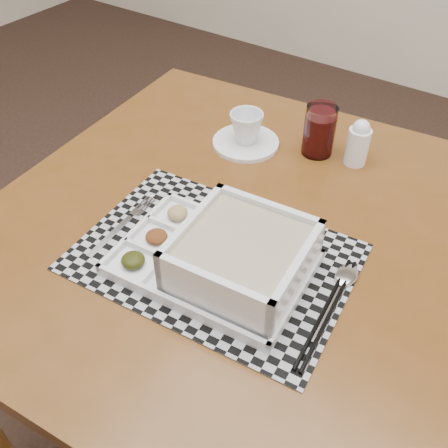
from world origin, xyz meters
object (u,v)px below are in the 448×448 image
(dining_table, at_px, (244,250))
(juice_glass, at_px, (319,132))
(cup, at_px, (246,127))
(serving_tray, at_px, (234,259))
(creamer_bottle, at_px, (358,143))

(dining_table, distance_m, juice_glass, 0.31)
(cup, bearing_deg, serving_tray, -78.01)
(dining_table, xyz_separation_m, cup, (-0.14, 0.22, 0.12))
(serving_tray, bearing_deg, juice_glass, 97.33)
(dining_table, xyz_separation_m, juice_glass, (0.00, 0.29, 0.13))
(serving_tray, relative_size, creamer_bottle, 3.26)
(dining_table, xyz_separation_m, creamer_bottle, (0.09, 0.30, 0.12))
(cup, distance_m, creamer_bottle, 0.24)
(serving_tray, xyz_separation_m, juice_glass, (-0.05, 0.41, 0.01))
(cup, xyz_separation_m, creamer_bottle, (0.23, 0.08, 0.00))
(serving_tray, distance_m, juice_glass, 0.41)
(juice_glass, height_order, creamer_bottle, juice_glass)
(serving_tray, relative_size, cup, 4.50)
(cup, bearing_deg, dining_table, -75.40)
(dining_table, bearing_deg, cup, 122.54)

